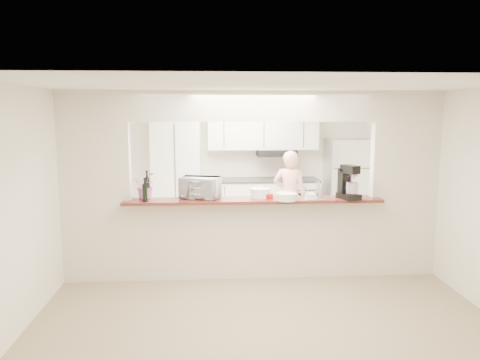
{
  "coord_description": "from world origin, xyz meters",
  "views": [
    {
      "loc": [
        -0.57,
        -6.09,
        2.26
      ],
      "look_at": [
        -0.15,
        0.3,
        1.29
      ],
      "focal_mm": 35.0,
      "sensor_mm": 36.0,
      "label": 1
    }
  ],
  "objects": [
    {
      "name": "stand_mixer",
      "position": [
        1.24,
        -0.14,
        1.29
      ],
      "size": [
        0.29,
        0.35,
        0.45
      ],
      "color": "black",
      "rests_on": "bar_counter"
    },
    {
      "name": "toaster_oven",
      "position": [
        -0.7,
        0.05,
        1.23
      ],
      "size": [
        0.58,
        0.46,
        0.28
      ],
      "primitive_type": "imported",
      "rotation": [
        0.0,
        0.0,
        -0.25
      ],
      "color": "#B7B6BC",
      "rests_on": "bar_counter"
    },
    {
      "name": "red_bowl",
      "position": [
        0.2,
        -0.03,
        1.12
      ],
      "size": [
        0.14,
        0.14,
        0.06
      ],
      "primitive_type": "cylinder",
      "color": "maroon",
      "rests_on": "bar_counter"
    },
    {
      "name": "floor",
      "position": [
        0.0,
        0.0,
        0.0
      ],
      "size": [
        6.0,
        6.0,
        0.0
      ],
      "primitive_type": "plane",
      "color": "#9D8B6A",
      "rests_on": "ground"
    },
    {
      "name": "utensil_caddy",
      "position": [
        0.8,
        -0.15,
        1.19
      ],
      "size": [
        0.27,
        0.17,
        0.25
      ],
      "color": "silver",
      "rests_on": "bar_counter"
    },
    {
      "name": "partition",
      "position": [
        0.0,
        0.0,
        1.48
      ],
      "size": [
        5.0,
        0.15,
        2.5
      ],
      "color": "silver",
      "rests_on": "floor"
    },
    {
      "name": "wine_bottle_a",
      "position": [
        -1.4,
        -0.15,
        1.21
      ],
      "size": [
        0.06,
        0.06,
        0.31
      ],
      "color": "black",
      "rests_on": "bar_counter"
    },
    {
      "name": "tan_bowl",
      "position": [
        0.4,
        0.08,
        1.12
      ],
      "size": [
        0.14,
        0.14,
        0.06
      ],
      "primitive_type": "cylinder",
      "color": "beige",
      "rests_on": "bar_counter"
    },
    {
      "name": "wine_bottle_b",
      "position": [
        -1.4,
        0.07,
        1.24
      ],
      "size": [
        0.08,
        0.08,
        0.38
      ],
      "color": "black",
      "rests_on": "bar_counter"
    },
    {
      "name": "tile_overlay",
      "position": [
        0.0,
        1.55,
        0.01
      ],
      "size": [
        5.0,
        2.9,
        0.01
      ],
      "primitive_type": "cube",
      "color": "silver",
      "rests_on": "floor"
    },
    {
      "name": "kitchen_cabinets",
      "position": [
        -0.19,
        2.72,
        0.97
      ],
      "size": [
        3.15,
        0.62,
        2.25
      ],
      "color": "silver",
      "rests_on": "floor"
    },
    {
      "name": "plate_stack_b",
      "position": [
        0.42,
        -0.19,
        1.14
      ],
      "size": [
        0.27,
        0.27,
        0.09
      ],
      "color": "white",
      "rests_on": "bar_counter"
    },
    {
      "name": "bar_counter",
      "position": [
        0.0,
        -0.0,
        0.58
      ],
      "size": [
        3.4,
        0.38,
        1.09
      ],
      "color": "silver",
      "rests_on": "floor"
    },
    {
      "name": "serving_bowls",
      "position": [
        -0.7,
        0.05,
        1.21
      ],
      "size": [
        0.43,
        0.43,
        0.25
      ],
      "primitive_type": "imported",
      "rotation": [
        0.0,
        0.0,
        0.36
      ],
      "color": "silver",
      "rests_on": "bar_counter"
    },
    {
      "name": "flower_right",
      "position": [
        1.3,
        -0.04,
        1.28
      ],
      "size": [
        0.26,
        0.26,
        0.38
      ],
      "primitive_type": "imported",
      "rotation": [
        0.0,
        0.0,
        0.25
      ],
      "color": "#C075DA",
      "rests_on": "bar_counter"
    },
    {
      "name": "person",
      "position": [
        0.79,
        1.71,
        0.78
      ],
      "size": [
        0.66,
        0.53,
        1.56
      ],
      "primitive_type": "imported",
      "rotation": [
        0.0,
        0.0,
        2.83
      ],
      "color": "#DA9D8D",
      "rests_on": "floor"
    },
    {
      "name": "refrigerator",
      "position": [
        2.05,
        2.65,
        0.85
      ],
      "size": [
        0.75,
        0.7,
        1.7
      ],
      "primitive_type": "cube",
      "color": "#BBBBC0",
      "rests_on": "floor"
    },
    {
      "name": "plate_stack_a",
      "position": [
        0.1,
        0.03,
        1.15
      ],
      "size": [
        0.28,
        0.28,
        0.13
      ],
      "color": "white",
      "rests_on": "bar_counter"
    },
    {
      "name": "flower_left",
      "position": [
        -1.41,
        0.05,
        1.27
      ],
      "size": [
        0.36,
        0.32,
        0.36
      ],
      "primitive_type": "imported",
      "rotation": [
        0.0,
        0.0,
        -0.12
      ],
      "color": "#ED7DCB",
      "rests_on": "bar_counter"
    }
  ]
}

